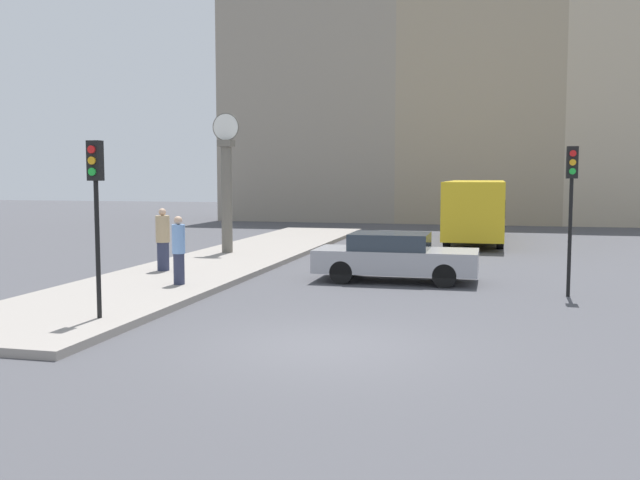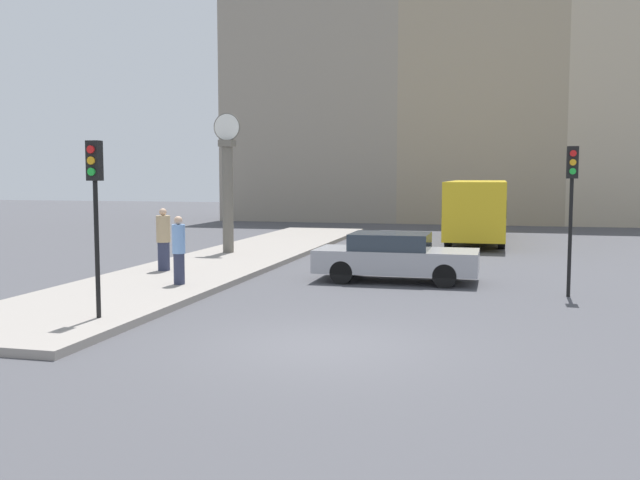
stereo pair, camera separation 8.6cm
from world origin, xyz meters
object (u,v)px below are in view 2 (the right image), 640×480
traffic_light_far (572,189)px  traffic_light_near (95,191)px  pedestrian_blue_stripe (179,250)px  sedan_car (395,257)px  pedestrian_tan_coat (163,240)px  bus_distant (477,207)px  street_clock (228,186)px

traffic_light_far → traffic_light_near: bearing=-148.1°
pedestrian_blue_stripe → sedan_car: bearing=29.4°
sedan_car → pedestrian_tan_coat: size_ratio=2.44×
sedan_car → bus_distant: 12.75m
traffic_light_far → street_clock: 12.48m
sedan_car → traffic_light_far: (4.39, -1.44, 1.90)m
pedestrian_tan_coat → pedestrian_blue_stripe: pedestrian_tan_coat is taller
sedan_car → bus_distant: size_ratio=0.46×
bus_distant → traffic_light_near: size_ratio=2.79×
bus_distant → pedestrian_tan_coat: (-8.47, -13.16, -0.47)m
traffic_light_far → pedestrian_tan_coat: size_ratio=1.99×
sedan_car → pedestrian_blue_stripe: size_ratio=2.55×
bus_distant → street_clock: street_clock is taller
traffic_light_near → street_clock: size_ratio=0.69×
traffic_light_far → street_clock: street_clock is taller
sedan_car → street_clock: size_ratio=0.89×
traffic_light_near → street_clock: street_clock is taller
traffic_light_near → pedestrian_tan_coat: traffic_light_near is taller
pedestrian_blue_stripe → street_clock: bearing=101.9°
traffic_light_near → pedestrian_blue_stripe: size_ratio=1.97×
bus_distant → pedestrian_blue_stripe: 16.93m
bus_distant → sedan_car: bearing=-98.2°
bus_distant → traffic_light_near: bearing=-108.4°
traffic_light_near → pedestrian_blue_stripe: (-0.32, 4.29, -1.58)m
sedan_car → street_clock: bearing=146.2°
sedan_car → pedestrian_tan_coat: 6.68m
traffic_light_far → pedestrian_blue_stripe: traffic_light_far is taller
sedan_car → pedestrian_blue_stripe: bearing=-150.6°
bus_distant → pedestrian_tan_coat: size_ratio=5.27×
traffic_light_near → traffic_light_far: traffic_light_far is taller
pedestrian_tan_coat → pedestrian_blue_stripe: (1.56, -2.29, -0.02)m
street_clock → pedestrian_tan_coat: size_ratio=2.73×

